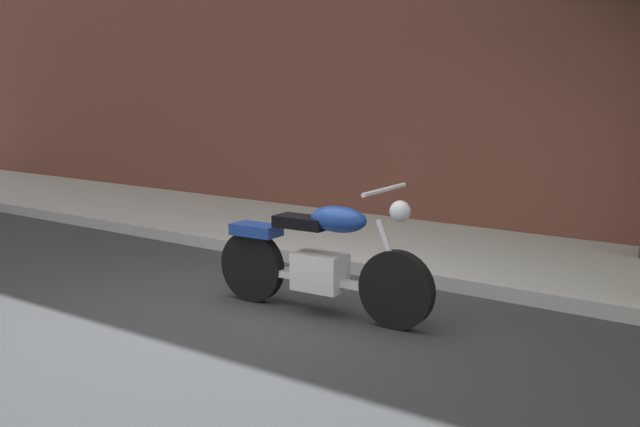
# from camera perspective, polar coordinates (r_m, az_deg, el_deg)

# --- Properties ---
(ground_plane) EXTENTS (60.00, 60.00, 0.00)m
(ground_plane) POSITION_cam_1_polar(r_m,az_deg,el_deg) (6.43, -5.22, -7.84)
(ground_plane) COLOR #303335
(sidewalk) EXTENTS (22.73, 2.50, 0.14)m
(sidewalk) POSITION_cam_1_polar(r_m,az_deg,el_deg) (8.73, 7.41, -2.60)
(sidewalk) COLOR #ADADAD
(sidewalk) RESTS_ON ground
(motorcycle) EXTENTS (2.10, 0.70, 1.14)m
(motorcycle) POSITION_cam_1_polar(r_m,az_deg,el_deg) (6.35, 0.02, -3.53)
(motorcycle) COLOR black
(motorcycle) RESTS_ON ground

